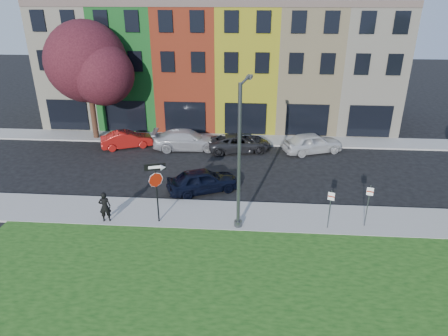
# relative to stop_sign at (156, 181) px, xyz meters

# --- Properties ---
(ground) EXTENTS (120.00, 120.00, 0.00)m
(ground) POSITION_rel_stop_sign_xyz_m (4.10, -2.06, -2.43)
(ground) COLOR black
(ground) RESTS_ON ground
(sidewalk_near) EXTENTS (40.00, 3.00, 0.12)m
(sidewalk_near) POSITION_rel_stop_sign_xyz_m (6.10, 0.94, -2.37)
(sidewalk_near) COLOR gray
(sidewalk_near) RESTS_ON ground
(sidewalk_far) EXTENTS (40.00, 2.40, 0.12)m
(sidewalk_far) POSITION_rel_stop_sign_xyz_m (1.10, 12.94, -2.37)
(sidewalk_far) COLOR gray
(sidewalk_far) RESTS_ON ground
(rowhouse_block) EXTENTS (30.00, 10.12, 10.00)m
(rowhouse_block) POSITION_rel_stop_sign_xyz_m (1.60, 19.13, 2.56)
(rowhouse_block) COLOR beige
(rowhouse_block) RESTS_ON ground
(stop_sign) EXTENTS (1.02, 0.35, 3.25)m
(stop_sign) POSITION_rel_stop_sign_xyz_m (0.00, 0.00, 0.00)
(stop_sign) COLOR black
(stop_sign) RESTS_ON sidewalk_near
(man) EXTENTS (0.77, 0.65, 1.65)m
(man) POSITION_rel_stop_sign_xyz_m (-2.73, -0.16, -1.48)
(man) COLOR black
(man) RESTS_ON sidewalk_near
(sedan_near) EXTENTS (4.85, 5.50, 1.44)m
(sedan_near) POSITION_rel_stop_sign_xyz_m (1.83, 3.77, -1.71)
(sedan_near) COLOR black
(sedan_near) RESTS_ON ground
(parked_car_red) EXTENTS (4.19, 4.89, 1.29)m
(parked_car_red) POSITION_rel_stop_sign_xyz_m (-4.91, 10.73, -1.78)
(parked_car_red) COLOR maroon
(parked_car_red) RESTS_ON ground
(parked_car_silver) EXTENTS (3.07, 5.54, 1.49)m
(parked_car_silver) POSITION_rel_stop_sign_xyz_m (-0.23, 10.75, -1.68)
(parked_car_silver) COLOR #9E9EA2
(parked_car_silver) RESTS_ON ground
(parked_car_dark) EXTENTS (4.01, 5.54, 1.30)m
(parked_car_dark) POSITION_rel_stop_sign_xyz_m (3.75, 10.61, -1.78)
(parked_car_dark) COLOR black
(parked_car_dark) RESTS_ON ground
(parked_car_white) EXTENTS (4.70, 5.62, 1.51)m
(parked_car_white) POSITION_rel_stop_sign_xyz_m (9.20, 10.75, -1.67)
(parked_car_white) COLOR silver
(parked_car_white) RESTS_ON ground
(street_lamp) EXTENTS (0.74, 2.56, 7.30)m
(street_lamp) POSITION_rel_stop_sign_xyz_m (4.16, 0.06, 1.37)
(street_lamp) COLOR #4A4D50
(street_lamp) RESTS_ON sidewalk_near
(parking_sign_a) EXTENTS (0.30, 0.16, 2.10)m
(parking_sign_a) POSITION_rel_stop_sign_xyz_m (8.64, 0.00, -0.99)
(parking_sign_a) COLOR #4A4D50
(parking_sign_a) RESTS_ON sidewalk_near
(parking_sign_b) EXTENTS (0.31, 0.14, 2.29)m
(parking_sign_b) POSITION_rel_stop_sign_xyz_m (10.55, 0.33, -0.88)
(parking_sign_b) COLOR #4A4D50
(parking_sign_b) RESTS_ON sidewalk_near
(tree_purple) EXTENTS (7.36, 6.44, 9.13)m
(tree_purple) POSITION_rel_stop_sign_xyz_m (-7.92, 12.57, 3.60)
(tree_purple) COLOR #321C10
(tree_purple) RESTS_ON sidewalk_far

